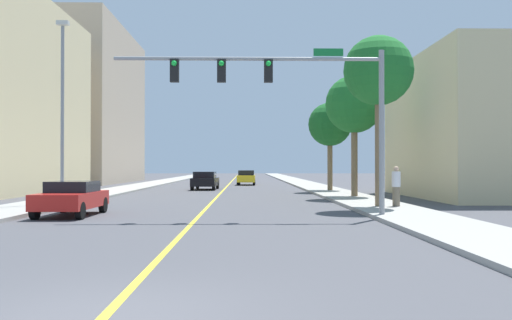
{
  "coord_description": "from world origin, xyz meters",
  "views": [
    {
      "loc": [
        1.81,
        -7.09,
        1.93
      ],
      "look_at": [
        2.26,
        17.24,
        2.2
      ],
      "focal_mm": 38.62,
      "sensor_mm": 36.0,
      "label": 1
    }
  ],
  "objects": [
    {
      "name": "palm_near",
      "position": [
        7.7,
        17.21,
        6.11
      ],
      "size": [
        3.1,
        3.1,
        7.58
      ],
      "color": "brown",
      "rests_on": "sidewalk_right"
    },
    {
      "name": "car_red",
      "position": [
        -4.95,
        14.37,
        0.71
      ],
      "size": [
        1.91,
        4.12,
        1.34
      ],
      "rotation": [
        0.0,
        0.0,
        3.13
      ],
      "color": "red",
      "rests_on": "ground"
    },
    {
      "name": "street_lamp",
      "position": [
        -6.93,
        19.2,
        4.93
      ],
      "size": [
        0.56,
        0.28,
        8.7
      ],
      "color": "gray",
      "rests_on": "sidewalk_left"
    },
    {
      "name": "sidewalk_left",
      "position": [
        -7.96,
        42.0,
        0.07
      ],
      "size": [
        3.05,
        168.0,
        0.15
      ],
      "primitive_type": "cube",
      "color": "#9E9B93",
      "rests_on": "ground"
    },
    {
      "name": "pedestrian",
      "position": [
        8.46,
        17.11,
        1.04
      ],
      "size": [
        0.38,
        0.38,
        1.77
      ],
      "rotation": [
        0.0,
        0.0,
        1.82
      ],
      "color": "#726651",
      "rests_on": "sidewalk_right"
    },
    {
      "name": "ground",
      "position": [
        0.0,
        42.0,
        0.0
      ],
      "size": [
        192.0,
        192.0,
        0.0
      ],
      "primitive_type": "plane",
      "color": "#47474C"
    },
    {
      "name": "car_yellow",
      "position": [
        1.85,
        48.98,
        0.76
      ],
      "size": [
        1.91,
        4.48,
        1.5
      ],
      "rotation": [
        0.0,
        0.0,
        -0.03
      ],
      "color": "gold",
      "rests_on": "ground"
    },
    {
      "name": "palm_mid",
      "position": [
        8.24,
        25.38,
        5.55
      ],
      "size": [
        3.43,
        3.43,
        7.17
      ],
      "color": "brown",
      "rests_on": "sidewalk_right"
    },
    {
      "name": "sidewalk_right",
      "position": [
        7.96,
        42.0,
        0.07
      ],
      "size": [
        3.05,
        168.0,
        0.15
      ],
      "primitive_type": "cube",
      "color": "#9E9B93",
      "rests_on": "ground"
    },
    {
      "name": "palm_far",
      "position": [
        8.05,
        33.56,
        4.97
      ],
      "size": [
        3.22,
        3.22,
        6.49
      ],
      "color": "brown",
      "rests_on": "sidewalk_right"
    },
    {
      "name": "traffic_signal_mast",
      "position": [
        3.43,
        13.11,
        4.77
      ],
      "size": [
        9.96,
        0.36,
        6.12
      ],
      "color": "gray",
      "rests_on": "sidewalk_right"
    },
    {
      "name": "lane_marking_center",
      "position": [
        0.0,
        42.0,
        0.0
      ],
      "size": [
        0.16,
        144.0,
        0.01
      ],
      "primitive_type": "cube",
      "color": "yellow",
      "rests_on": "ground"
    },
    {
      "name": "building_left_far",
      "position": [
        -17.19,
        57.51,
        8.9
      ],
      "size": [
        10.14,
        22.47,
        17.8
      ],
      "primitive_type": "cube",
      "color": "tan",
      "rests_on": "ground"
    },
    {
      "name": "car_black",
      "position": [
        -1.52,
        37.92,
        0.77
      ],
      "size": [
        2.07,
        4.65,
        1.47
      ],
      "rotation": [
        0.0,
        0.0,
        -0.04
      ],
      "color": "black",
      "rests_on": "ground"
    }
  ]
}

